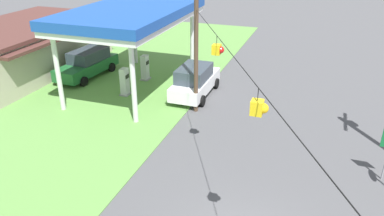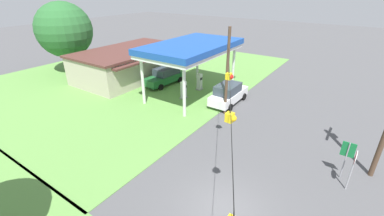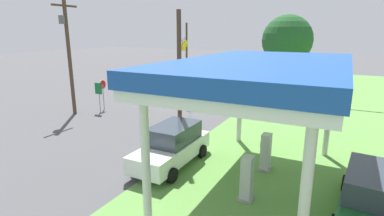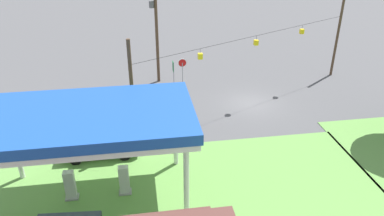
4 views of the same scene
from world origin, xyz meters
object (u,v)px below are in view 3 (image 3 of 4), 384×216
(stop_sign_roadside, at_px, (103,88))
(tree_west_verge, at_px, (287,40))
(utility_pole_main, at_px, (68,49))
(car_at_pumps_rear, at_px, (373,194))
(fuel_pump_near, at_px, (266,153))
(fuel_pump_far, at_px, (247,180))
(route_sign, at_px, (99,91))
(gas_station_canopy, at_px, (263,73))
(car_at_pumps_front, at_px, (172,145))

(stop_sign_roadside, distance_m, tree_west_verge, 19.27)
(utility_pole_main, bearing_deg, car_at_pumps_rear, 75.44)
(fuel_pump_near, bearing_deg, utility_pole_main, -100.79)
(fuel_pump_far, relative_size, stop_sign_roadside, 0.71)
(fuel_pump_far, distance_m, utility_pole_main, 17.60)
(route_sign, bearing_deg, car_at_pumps_rear, 70.71)
(fuel_pump_far, bearing_deg, fuel_pump_near, 180.00)
(tree_west_verge, bearing_deg, fuel_pump_near, 8.46)
(fuel_pump_far, relative_size, car_at_pumps_rear, 0.34)
(car_at_pumps_rear, bearing_deg, gas_station_canopy, 84.51)
(gas_station_canopy, bearing_deg, car_at_pumps_rear, 79.91)
(fuel_pump_near, height_order, fuel_pump_far, same)
(car_at_pumps_front, height_order, tree_west_verge, tree_west_verge)
(utility_pole_main, xyz_separation_m, tree_west_verge, (-16.83, 13.06, 0.46))
(fuel_pump_near, xyz_separation_m, utility_pole_main, (-3.05, -16.02, 4.20))
(gas_station_canopy, relative_size, stop_sign_roadside, 4.24)
(gas_station_canopy, xyz_separation_m, car_at_pumps_rear, (0.74, 4.18, -3.79))
(car_at_pumps_front, distance_m, utility_pole_main, 13.29)
(gas_station_canopy, xyz_separation_m, route_sign, (-5.81, -14.54, -3.05))
(gas_station_canopy, xyz_separation_m, fuel_pump_near, (-1.45, -0.00, -3.91))
(car_at_pumps_rear, distance_m, tree_west_verge, 23.64)
(fuel_pump_far, bearing_deg, route_sign, -116.53)
(car_at_pumps_rear, height_order, route_sign, route_sign)
(fuel_pump_far, relative_size, car_at_pumps_front, 0.37)
(tree_west_verge, bearing_deg, stop_sign_roadside, -39.28)
(gas_station_canopy, distance_m, fuel_pump_far, 4.17)
(gas_station_canopy, height_order, route_sign, gas_station_canopy)
(stop_sign_roadside, height_order, route_sign, stop_sign_roadside)
(gas_station_canopy, distance_m, tree_west_verge, 21.55)
(utility_pole_main, bearing_deg, tree_west_verge, 142.18)
(car_at_pumps_rear, relative_size, route_sign, 2.20)
(gas_station_canopy, height_order, stop_sign_roadside, gas_station_canopy)
(fuel_pump_far, xyz_separation_m, stop_sign_roadside, (-8.14, -14.93, 0.96))
(gas_station_canopy, bearing_deg, stop_sign_roadside, -114.14)
(car_at_pumps_front, bearing_deg, utility_pole_main, -111.03)
(fuel_pump_far, distance_m, car_at_pumps_front, 4.44)
(fuel_pump_near, distance_m, utility_pole_main, 16.84)
(fuel_pump_near, distance_m, car_at_pumps_front, 4.44)
(fuel_pump_near, relative_size, stop_sign_roadside, 0.71)
(car_at_pumps_rear, bearing_deg, tree_west_verge, 22.53)
(fuel_pump_near, xyz_separation_m, car_at_pumps_front, (1.45, -4.19, 0.15))
(fuel_pump_near, height_order, stop_sign_roadside, stop_sign_roadside)
(route_sign, bearing_deg, fuel_pump_far, 63.47)
(stop_sign_roadside, distance_m, route_sign, 0.97)
(car_at_pumps_front, distance_m, car_at_pumps_rear, 8.41)
(fuel_pump_near, relative_size, route_sign, 0.74)
(car_at_pumps_front, xyz_separation_m, car_at_pumps_rear, (0.74, 8.37, -0.02))
(car_at_pumps_front, height_order, stop_sign_roadside, stop_sign_roadside)
(car_at_pumps_rear, xyz_separation_m, route_sign, (-6.55, -18.72, 0.73))
(fuel_pump_far, distance_m, car_at_pumps_rear, 4.25)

